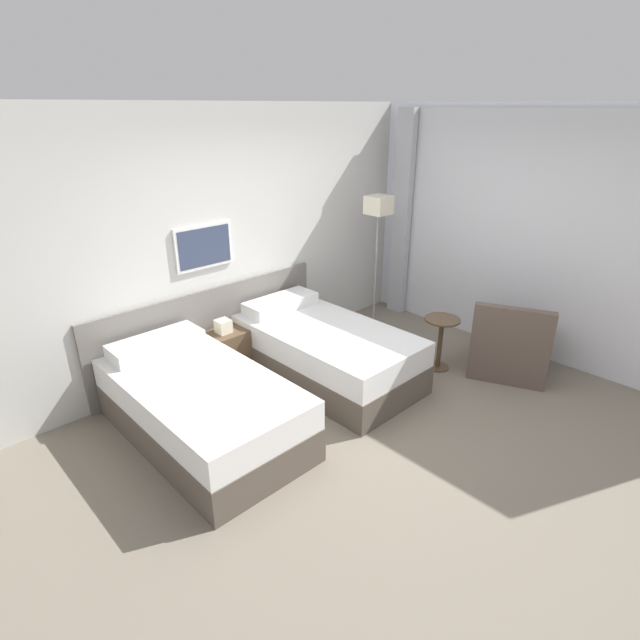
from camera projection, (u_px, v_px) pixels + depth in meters
name	position (u px, v px, depth m)	size (l,w,h in m)	color
ground_plane	(380.00, 425.00, 4.52)	(16.00, 16.00, 0.00)	slate
wall_headboard	(239.00, 244.00, 5.31)	(10.00, 0.10, 2.70)	silver
wall_window	(539.00, 238.00, 5.40)	(0.21, 4.48, 2.70)	white
bed_near_door	(201.00, 406.00, 4.27)	(1.05, 1.94, 0.69)	brown
bed_near_window	(325.00, 351.00, 5.22)	(1.05, 1.94, 0.69)	brown
nightstand	(226.00, 353.00, 5.25)	(0.44, 0.35, 0.64)	brown
floor_lamp	(378.00, 217.00, 5.90)	(0.26, 0.26, 1.69)	#9E9993
side_table	(441.00, 335.00, 5.35)	(0.38, 0.38, 0.59)	brown
armchair	(509.00, 349.00, 5.32)	(0.97, 0.99, 0.84)	brown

